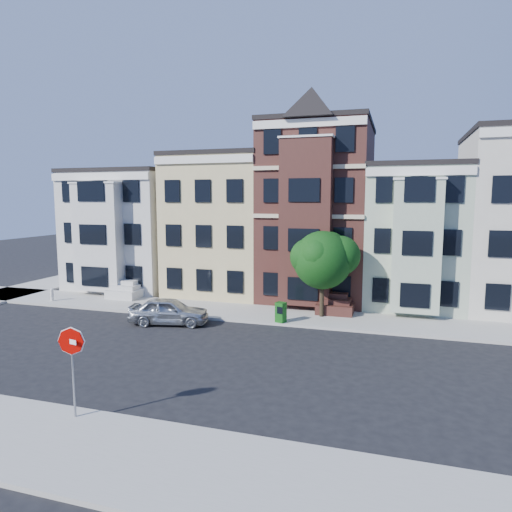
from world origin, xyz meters
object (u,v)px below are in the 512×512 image
(street_tree, at_px, (322,264))
(newspaper_box, at_px, (281,312))
(parked_car, at_px, (169,311))
(fire_hydrant, at_px, (52,296))
(stop_sign, at_px, (73,367))

(street_tree, distance_m, newspaper_box, 3.80)
(street_tree, relative_size, newspaper_box, 5.52)
(parked_car, height_order, fire_hydrant, parked_car)
(street_tree, height_order, parked_car, street_tree)
(newspaper_box, xyz_separation_m, stop_sign, (-3.54, -12.90, 1.09))
(parked_car, xyz_separation_m, fire_hydrant, (-10.19, 2.42, -0.27))
(fire_hydrant, distance_m, stop_sign, 18.67)
(parked_car, bearing_deg, street_tree, -77.82)
(street_tree, bearing_deg, newspaper_box, -135.55)
(street_tree, distance_m, parked_car, 9.26)
(street_tree, bearing_deg, fire_hydrant, -175.95)
(parked_car, xyz_separation_m, stop_sign, (2.56, -11.14, 1.05))
(street_tree, distance_m, fire_hydrant, 18.55)
(parked_car, distance_m, newspaper_box, 6.35)
(fire_hydrant, bearing_deg, street_tree, 4.05)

